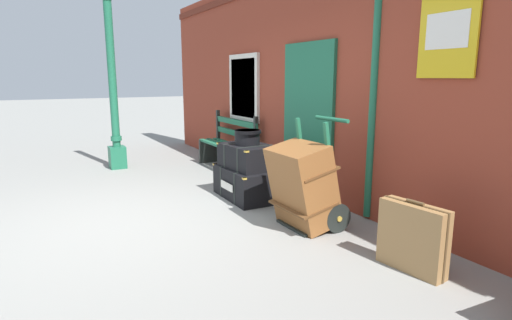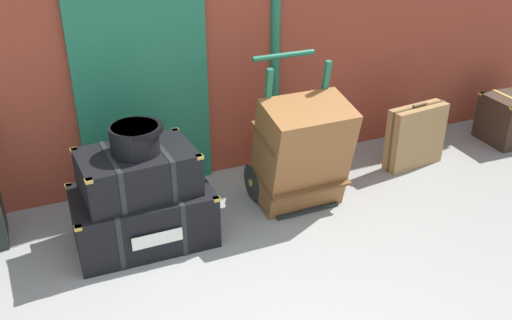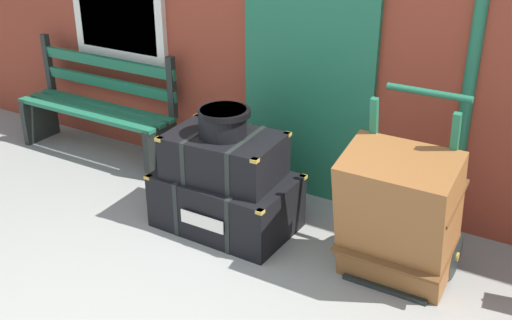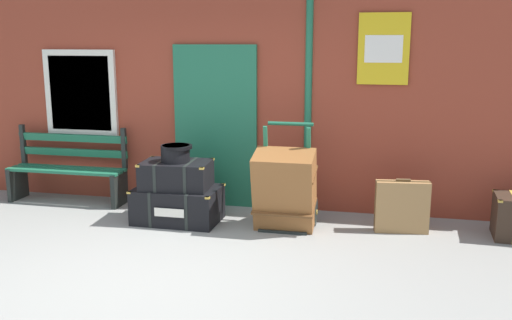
# 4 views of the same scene
# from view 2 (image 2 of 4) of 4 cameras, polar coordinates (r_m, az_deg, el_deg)

# --- Properties ---
(steamer_trunk_base) EXTENTS (1.02, 0.68, 0.43)m
(steamer_trunk_base) POSITION_cam_2_polar(r_m,az_deg,el_deg) (4.27, -11.39, -5.55)
(steamer_trunk_base) COLOR black
(steamer_trunk_base) RESTS_ON ground
(steamer_trunk_middle) EXTENTS (0.84, 0.59, 0.33)m
(steamer_trunk_middle) POSITION_cam_2_polar(r_m,az_deg,el_deg) (4.09, -11.93, -1.21)
(steamer_trunk_middle) COLOR black
(steamer_trunk_middle) RESTS_ON steamer_trunk_base
(round_hatbox) EXTENTS (0.37, 0.36, 0.20)m
(round_hatbox) POSITION_cam_2_polar(r_m,az_deg,el_deg) (3.96, -12.22, 2.24)
(round_hatbox) COLOR black
(round_hatbox) RESTS_ON steamer_trunk_middle
(porters_trolley) EXTENTS (0.71, 0.56, 1.21)m
(porters_trolley) POSITION_cam_2_polar(r_m,az_deg,el_deg) (4.74, 3.63, -0.69)
(porters_trolley) COLOR black
(porters_trolley) RESTS_ON ground
(large_brown_trunk) EXTENTS (0.70, 0.62, 0.96)m
(large_brown_trunk) POSITION_cam_2_polar(r_m,az_deg,el_deg) (4.51, 4.69, 0.68)
(large_brown_trunk) COLOR brown
(large_brown_trunk) RESTS_ON ground
(suitcase_umber) EXTENTS (0.61, 0.24, 0.63)m
(suitcase_umber) POSITION_cam_2_polar(r_m,az_deg,el_deg) (5.43, 15.92, 2.33)
(suitcase_umber) COLOR olive
(suitcase_umber) RESTS_ON ground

